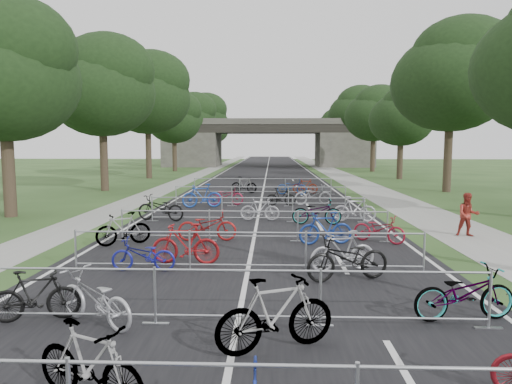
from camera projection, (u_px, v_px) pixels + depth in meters
road at (267, 172)px, 54.60m from camera, size 11.00×140.00×0.01m
sidewalk_right at (334, 172)px, 54.32m from camera, size 3.00×140.00×0.01m
sidewalk_left at (204, 172)px, 54.86m from camera, size 2.00×140.00×0.01m
lane_markings at (267, 172)px, 54.60m from camera, size 0.12×140.00×0.00m
overpass_bridge at (268, 143)px, 69.14m from camera, size 31.00×8.00×7.05m
tree_left_0 at (4, 74)px, 20.45m from camera, size 6.72×6.72×10.25m
tree_left_1 at (103, 88)px, 32.29m from camera, size 7.56×7.56×11.53m
tree_right_1 at (453, 78)px, 31.38m from camera, size 8.18×8.18×12.47m
tree_left_2 at (148, 95)px, 44.14m from camera, size 8.40×8.40×12.81m
tree_right_2 at (403, 117)px, 43.51m from camera, size 6.16×6.16×9.39m
tree_left_3 at (175, 119)px, 56.23m from camera, size 6.72×6.72×10.25m
tree_right_3 at (375, 115)px, 55.34m from camera, size 7.17×7.17×10.93m
tree_left_4 at (192, 118)px, 68.08m from camera, size 7.56×7.56×11.53m
tree_right_4 at (357, 113)px, 67.16m from camera, size 8.18×8.18×12.47m
tree_left_5 at (204, 117)px, 79.92m from camera, size 8.40×8.40×12.81m
tree_right_5 at (344, 129)px, 79.29m from camera, size 6.16×6.16×9.39m
tree_left_6 at (213, 129)px, 92.01m from camera, size 6.72×6.72×10.25m
tree_right_6 at (334, 126)px, 91.12m from camera, size 7.17×7.17×10.93m
barrier_row_1 at (237, 297)px, 8.43m from camera, size 9.70×0.08×1.10m
barrier_row_2 at (248, 251)px, 12.00m from camera, size 9.70×0.08×1.10m
barrier_row_3 at (253, 226)px, 15.78m from camera, size 9.70×0.08×1.10m
barrier_row_4 at (257, 209)px, 19.76m from camera, size 9.70×0.08×1.10m
barrier_row_5 at (260, 196)px, 24.73m from camera, size 9.70×0.08×1.10m
barrier_row_6 at (262, 186)px, 30.69m from camera, size 9.70×0.08×1.10m
bike_1 at (90, 364)px, 5.86m from camera, size 1.85×1.19×1.08m
bike_4 at (35, 296)px, 8.63m from camera, size 1.70×0.87×0.99m
bike_5 at (94, 299)px, 8.42m from camera, size 2.01×1.58×1.02m
bike_6 at (276, 314)px, 7.37m from camera, size 2.12×1.32×1.24m
bike_7 at (464, 294)px, 8.66m from camera, size 2.09×1.00×1.05m
bike_8 at (143, 255)px, 12.01m from camera, size 1.70×0.62×0.89m
bike_9 at (186, 244)px, 12.72m from camera, size 1.96×0.66×1.16m
bike_10 at (348, 259)px, 11.18m from camera, size 2.27×1.33×1.13m
bike_11 at (343, 252)px, 11.99m from camera, size 1.88×0.97×1.09m
bike_12 at (123, 229)px, 15.16m from camera, size 1.82×1.36×1.09m
bike_13 at (207, 226)px, 15.80m from camera, size 2.07×0.86×1.06m
bike_14 at (326, 228)px, 15.23m from camera, size 1.90×0.86×1.11m
bike_15 at (379, 229)px, 15.54m from camera, size 1.86×1.50×0.95m
bike_16 at (160, 208)px, 19.97m from camera, size 2.27×1.20×1.13m
bike_17 at (260, 209)px, 19.97m from camera, size 1.75×0.58×1.04m
bike_18 at (317, 212)px, 19.04m from camera, size 2.07×0.77×1.08m
bike_19 at (355, 209)px, 19.69m from camera, size 1.88×0.63×1.11m
bike_20 at (202, 196)px, 24.13m from camera, size 2.18×1.06×1.26m
bike_21 at (226, 196)px, 25.19m from camera, size 2.02×0.85×1.03m
bike_22 at (281, 197)px, 24.80m from camera, size 1.64×0.49×0.98m
bike_23 at (313, 195)px, 25.26m from camera, size 2.20×1.09×1.10m
bike_25 at (244, 185)px, 31.50m from camera, size 1.92×1.00×1.11m
bike_26 at (292, 187)px, 30.41m from camera, size 2.05×0.91×1.05m
bike_27 at (305, 186)px, 31.12m from camera, size 1.75×0.69×1.02m
pedestrian_b at (468, 215)px, 16.57m from camera, size 0.86×0.71×1.59m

